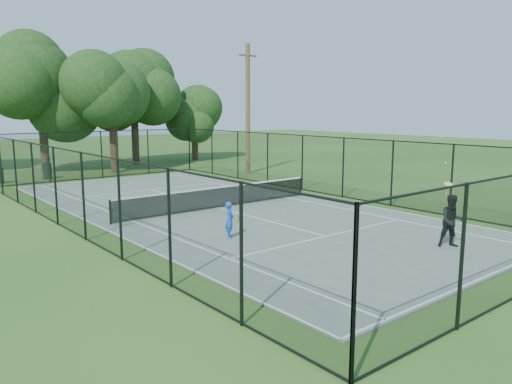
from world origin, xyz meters
TOP-DOWN VIEW (x-y plane):
  - ground at (0.00, 0.00)m, footprint 120.00×120.00m
  - tennis_court at (0.00, 0.00)m, footprint 11.00×24.00m
  - tennis_net at (0.00, 0.00)m, footprint 10.08×0.08m
  - fence at (0.00, 0.00)m, footprint 13.10×26.10m
  - tree_near_left at (-2.02, 17.99)m, footprint 6.70×6.70m
  - tree_near_mid at (1.78, 15.16)m, footprint 5.60×5.60m
  - tree_near_right at (5.14, 18.83)m, footprint 6.00×6.00m
  - tree_far_right at (10.80, 19.08)m, footprint 4.14×4.14m
  - trash_bin_right at (-2.90, 14.71)m, footprint 0.58×0.58m
  - utility_pole at (8.71, 9.00)m, footprint 1.40×0.30m
  - player_blue at (-2.65, -4.44)m, footprint 0.84×0.54m
  - player_black at (2.12, -9.78)m, footprint 1.08×1.19m

SIDE VIEW (x-z plane):
  - ground at x=0.00m, z-range 0.00..0.00m
  - tennis_court at x=0.00m, z-range 0.00..0.06m
  - trash_bin_right at x=-2.90m, z-range 0.01..1.03m
  - tennis_net at x=0.00m, z-range 0.10..1.05m
  - player_blue at x=-2.65m, z-range 0.06..1.30m
  - player_black at x=2.12m, z-range -0.41..2.21m
  - fence at x=0.00m, z-range 0.00..3.00m
  - tree_far_right at x=10.80m, z-range 0.65..6.12m
  - utility_pole at x=8.71m, z-range 0.06..8.70m
  - tree_near_mid at x=1.78m, z-range 0.85..8.17m
  - tree_near_right at x=5.14m, z-range 1.12..9.41m
  - tree_near_left at x=-2.02m, z-range 1.01..9.74m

